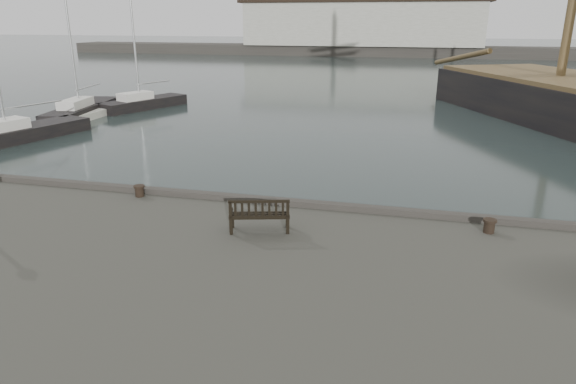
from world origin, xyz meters
name	(u,v)px	position (x,y,z in m)	size (l,w,h in m)	color
ground	(282,248)	(0.00, 0.00, 0.00)	(400.00, 400.00, 0.00)	black
breakwater	(378,33)	(-4.56, 92.00, 4.30)	(140.00, 9.50, 12.20)	#383530
bench	(260,221)	(0.00, -2.32, 1.85)	(1.69, 0.96, 0.92)	black
bollard_left	(139,191)	(-4.59, -0.53, 1.74)	(0.35, 0.35, 0.37)	black
bollard_right	(489,226)	(5.96, -0.93, 1.75)	(0.36, 0.36, 0.37)	black
yacht_b	(83,112)	(-20.73, 19.36, 0.25)	(3.69, 9.67, 12.58)	black
yacht_c	(15,137)	(-19.41, 10.80, 0.24)	(4.70, 9.53, 12.53)	black
yacht_d	(144,106)	(-17.91, 23.52, 0.23)	(4.77, 7.88, 9.92)	black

